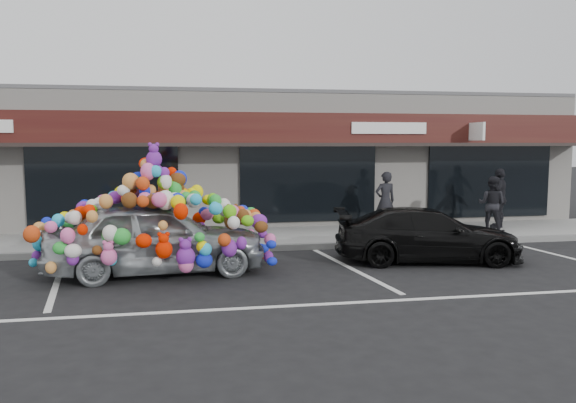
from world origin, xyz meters
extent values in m
plane|color=black|center=(0.00, 0.00, 0.00)|extent=(90.00, 90.00, 0.00)
cube|color=silver|center=(0.00, 8.50, 2.10)|extent=(24.00, 6.00, 4.20)
cube|color=#59595B|center=(0.00, 8.50, 4.25)|extent=(24.00, 6.00, 0.12)
cube|color=#360E0F|center=(0.00, 5.42, 3.15)|extent=(24.00, 0.18, 0.90)
cube|color=black|center=(0.00, 4.90, 2.65)|extent=(24.00, 1.20, 0.10)
cube|color=white|center=(8.20, 4.95, 3.05)|extent=(0.08, 0.95, 0.55)
cube|color=white|center=(5.50, 5.30, 3.15)|extent=(2.40, 0.04, 0.35)
cube|color=black|center=(-3.00, 5.47, 1.45)|extent=(4.20, 0.12, 2.30)
cube|color=black|center=(3.00, 5.47, 1.45)|extent=(4.20, 0.12, 2.30)
cube|color=black|center=(9.00, 5.47, 1.45)|extent=(4.20, 0.12, 2.30)
cube|color=#9C9B96|center=(0.00, 4.00, 0.07)|extent=(26.00, 3.00, 0.15)
cube|color=slate|center=(0.00, 2.50, 0.07)|extent=(26.00, 0.18, 0.16)
cube|color=silver|center=(-3.20, 0.20, 0.00)|extent=(0.73, 4.37, 0.01)
cube|color=silver|center=(2.80, 0.20, 0.00)|extent=(0.73, 4.37, 0.01)
cube|color=silver|center=(8.20, 0.20, 0.00)|extent=(0.73, 4.37, 0.01)
cube|color=silver|center=(2.00, -2.30, 0.00)|extent=(14.00, 0.12, 0.01)
imported|color=#AFB5BB|center=(-1.29, 0.48, 0.76)|extent=(2.15, 4.57, 1.51)
ellipsoid|color=#D34B1C|center=(-1.29, 0.48, 2.08)|extent=(1.49, 1.97, 1.13)
sphere|color=#FFEA0D|center=(0.26, 0.33, 1.09)|extent=(0.34, 0.34, 0.34)
sphere|color=#0B1FD9|center=(-0.69, -0.49, 0.55)|extent=(0.36, 0.36, 0.36)
sphere|color=green|center=(-2.09, 1.45, 0.60)|extent=(0.30, 0.30, 0.30)
sphere|color=#F06EC9|center=(-1.29, 0.48, 2.59)|extent=(0.32, 0.32, 0.32)
sphere|color=#FF2300|center=(-2.62, 0.58, 1.10)|extent=(0.30, 0.30, 0.30)
imported|color=black|center=(4.73, 0.65, 0.61)|extent=(2.41, 4.44, 1.22)
imported|color=black|center=(5.07, 4.36, 1.01)|extent=(0.66, 0.47, 1.71)
imported|color=black|center=(7.95, 3.46, 0.95)|extent=(0.98, 0.98, 1.60)
imported|color=black|center=(8.56, 4.09, 1.05)|extent=(1.07, 1.03, 1.79)
camera|label=1|loc=(-0.66, -11.23, 2.70)|focal=35.00mm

